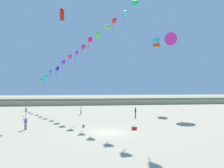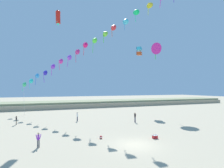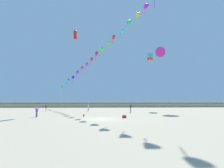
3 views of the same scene
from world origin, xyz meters
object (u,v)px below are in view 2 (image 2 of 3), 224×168
person_mid_center (77,116)px  beach_cooler (155,137)px  person_near_right (135,117)px  large_kite_high_solo (58,17)px  beach_ball (101,137)px  large_kite_low_lead (155,48)px  person_near_left (16,120)px  person_far_left (38,139)px  large_kite_mid_trail (139,51)px

person_mid_center → beach_cooler: (6.62, -14.57, -0.74)m
person_near_right → person_mid_center: bearing=151.8°
person_mid_center → large_kite_high_solo: size_ratio=0.59×
person_mid_center → beach_ball: size_ratio=4.54×
beach_ball → large_kite_low_lead: bearing=38.4°
beach_cooler → beach_ball: beach_cooler is taller
person_mid_center → person_near_right: bearing=-28.2°
person_near_left → large_kite_low_lead: (28.44, 1.68, 14.52)m
person_near_left → person_far_left: size_ratio=0.98×
beach_ball → person_far_left: bearing=-174.1°
person_mid_center → person_near_left: bearing=178.6°
person_near_left → person_near_right: (19.16, -5.20, 0.13)m
person_far_left → beach_cooler: size_ratio=2.63×
person_near_left → beach_ball: size_ratio=4.10×
person_near_left → person_far_left: 13.73m
person_near_right → large_kite_low_lead: bearing=36.6°
person_far_left → beach_cooler: bearing=-7.0°
person_near_left → large_kite_mid_trail: size_ratio=0.69×
person_mid_center → large_kite_high_solo: 18.04m
person_near_right → beach_cooler: bearing=-105.3°
person_mid_center → large_kite_low_lead: size_ratio=0.41×
person_far_left → large_kite_mid_trail: large_kite_mid_trail is taller
large_kite_mid_trail → beach_ball: large_kite_mid_trail is taller
person_far_left → person_near_right: bearing=27.4°
person_near_right → large_kite_mid_trail: bearing=56.9°
person_far_left → beach_ball: 6.91m
large_kite_mid_trail → large_kite_high_solo: bearing=-158.7°
person_near_right → large_kite_low_lead: size_ratio=0.43×
person_mid_center → beach_ball: 12.32m
person_mid_center → large_kite_low_lead: (18.52, 1.92, 14.43)m
person_mid_center → large_kite_low_lead: large_kite_low_lead is taller
beach_cooler → person_near_right: bearing=74.7°
beach_cooler → large_kite_low_lead: bearing=54.2°
large_kite_low_lead → beach_ball: large_kite_low_lead is taller
person_mid_center → beach_cooler: person_mid_center is taller
large_kite_mid_trail → beach_ball: (-17.17, -20.43, -15.77)m
large_kite_mid_trail → large_kite_high_solo: size_ratio=0.78×
person_mid_center → person_far_left: 14.40m
person_near_left → beach_ball: bearing=-49.9°
person_mid_center → beach_cooler: bearing=-65.6°
person_far_left → beach_ball: size_ratio=4.20×
large_kite_mid_trail → beach_cooler: large_kite_mid_trail is taller
person_near_right → large_kite_mid_trail: large_kite_mid_trail is taller
person_near_left → person_near_right: size_ratio=0.87×
person_near_left → large_kite_mid_trail: bearing=15.9°
person_near_right → large_kite_low_lead: (9.28, 6.89, 14.39)m
person_far_left → large_kite_high_solo: (2.70, 12.81, 17.76)m
person_near_right → large_kite_high_solo: (-12.78, 4.79, 17.66)m
large_kite_high_solo → person_mid_center: bearing=2.8°
person_near_left → person_near_right: bearing=-15.2°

